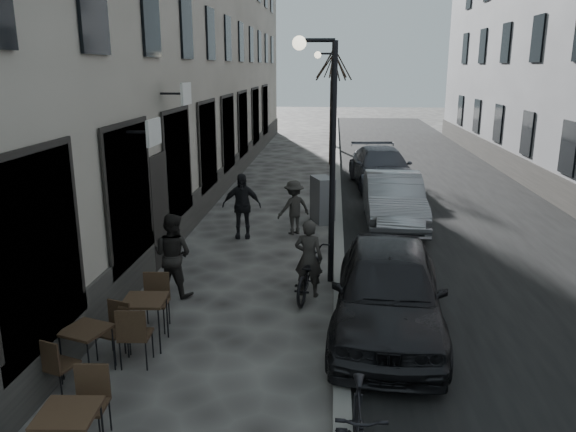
# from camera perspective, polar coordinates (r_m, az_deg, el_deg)

# --- Properties ---
(road) EXTENTS (7.30, 60.00, 0.00)m
(road) POSITION_cam_1_polar(r_m,az_deg,el_deg) (22.24, 14.51, 2.80)
(road) COLOR black
(road) RESTS_ON ground
(kerb) EXTENTS (0.25, 60.00, 0.12)m
(kerb) POSITION_cam_1_polar(r_m,az_deg,el_deg) (21.90, 5.06, 3.19)
(kerb) COLOR slate
(kerb) RESTS_ON ground
(streetlamp_near) EXTENTS (0.90, 0.28, 5.09)m
(streetlamp_near) POSITION_cam_1_polar(r_m,az_deg,el_deg) (11.52, 3.76, 8.21)
(streetlamp_near) COLOR black
(streetlamp_near) RESTS_ON ground
(streetlamp_far) EXTENTS (0.90, 0.28, 5.09)m
(streetlamp_far) POSITION_cam_1_polar(r_m,az_deg,el_deg) (23.48, 4.29, 11.63)
(streetlamp_far) COLOR black
(streetlamp_far) RESTS_ON ground
(tree_near) EXTENTS (2.40, 2.40, 5.70)m
(tree_near) POSITION_cam_1_polar(r_m,az_deg,el_deg) (26.44, 4.58, 15.26)
(tree_near) COLOR black
(tree_near) RESTS_ON ground
(tree_far) EXTENTS (2.40, 2.40, 5.70)m
(tree_far) POSITION_cam_1_polar(r_m,az_deg,el_deg) (32.44, 4.62, 15.19)
(tree_far) COLOR black
(tree_far) RESTS_ON ground
(bistro_set_b) EXTENTS (0.88, 1.58, 0.90)m
(bistro_set_b) POSITION_cam_1_polar(r_m,az_deg,el_deg) (9.09, -19.71, -12.40)
(bistro_set_b) COLOR black
(bistro_set_b) RESTS_ON ground
(bistro_set_c) EXTENTS (0.73, 1.70, 0.99)m
(bistro_set_c) POSITION_cam_1_polar(r_m,az_deg,el_deg) (9.68, -14.25, -9.94)
(bistro_set_c) COLOR black
(bistro_set_c) RESTS_ON ground
(utility_cabinet) EXTENTS (0.79, 1.02, 1.36)m
(utility_cabinet) POSITION_cam_1_polar(r_m,az_deg,el_deg) (16.68, 3.53, 1.66)
(utility_cabinet) COLOR slate
(utility_cabinet) RESTS_ON ground
(bicycle) EXTENTS (0.97, 1.93, 0.97)m
(bicycle) POSITION_cam_1_polar(r_m,az_deg,el_deg) (11.37, 2.09, -5.77)
(bicycle) COLOR black
(bicycle) RESTS_ON ground
(cyclist_rider) EXTENTS (0.64, 0.48, 1.58)m
(cyclist_rider) POSITION_cam_1_polar(r_m,az_deg,el_deg) (11.27, 2.11, -4.31)
(cyclist_rider) COLOR #2B2825
(cyclist_rider) RESTS_ON ground
(pedestrian_near) EXTENTS (0.98, 0.85, 1.71)m
(pedestrian_near) POSITION_cam_1_polar(r_m,az_deg,el_deg) (11.51, -11.63, -3.88)
(pedestrian_near) COLOR black
(pedestrian_near) RESTS_ON ground
(pedestrian_mid) EXTENTS (1.12, 1.00, 1.50)m
(pedestrian_mid) POSITION_cam_1_polar(r_m,az_deg,el_deg) (15.44, 0.60, 0.88)
(pedestrian_mid) COLOR #292723
(pedestrian_mid) RESTS_ON ground
(pedestrian_far) EXTENTS (1.07, 0.52, 1.77)m
(pedestrian_far) POSITION_cam_1_polar(r_m,az_deg,el_deg) (15.12, -4.73, 1.05)
(pedestrian_far) COLOR black
(pedestrian_far) RESTS_ON ground
(car_near) EXTENTS (2.25, 4.77, 1.58)m
(car_near) POSITION_cam_1_polar(r_m,az_deg,el_deg) (9.89, 10.14, -7.37)
(car_near) COLOR black
(car_near) RESTS_ON ground
(car_mid) EXTENTS (1.61, 4.56, 1.50)m
(car_mid) POSITION_cam_1_polar(r_m,az_deg,el_deg) (16.60, 10.65, 1.62)
(car_mid) COLOR gray
(car_mid) RESTS_ON ground
(car_far) EXTENTS (2.55, 5.30, 1.49)m
(car_far) POSITION_cam_1_polar(r_m,az_deg,el_deg) (21.82, 9.48, 4.83)
(car_far) COLOR #3D3F48
(car_far) RESTS_ON ground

